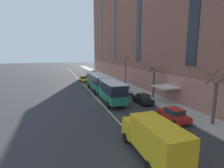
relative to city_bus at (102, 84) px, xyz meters
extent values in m
plane|color=#303033|center=(-1.01, -3.27, -2.06)|extent=(260.00, 260.00, 0.00)
cube|color=#ADA89E|center=(7.84, -0.27, -1.98)|extent=(4.05, 160.00, 0.15)
cube|color=#A56A58|center=(9.80, -3.27, 0.14)|extent=(0.14, 110.00, 4.40)
cube|color=silver|center=(8.27, -8.21, 0.54)|extent=(3.20, 3.40, 0.24)
cube|color=#1E232B|center=(9.82, 21.48, 17.86)|extent=(0.10, 2.00, 27.52)
cube|color=#1E232B|center=(9.82, 37.98, 17.86)|extent=(0.10, 2.00, 27.52)
cube|color=#1E704C|center=(0.05, 4.13, -0.81)|extent=(2.65, 11.23, 1.26)
cube|color=black|center=(0.05, 4.13, 0.59)|extent=(2.67, 11.23, 1.54)
cube|color=white|center=(0.05, 4.13, 1.42)|extent=(2.68, 11.23, 0.12)
cube|color=#19232D|center=(0.12, 9.77, 0.44)|extent=(2.32, 0.11, 1.15)
cube|color=orange|center=(0.12, 9.78, 1.18)|extent=(1.77, 0.08, 0.28)
cube|color=black|center=(0.12, 9.79, -1.34)|extent=(2.47, 0.15, 0.24)
cube|color=white|center=(-0.77, 9.80, -1.09)|extent=(0.28, 0.06, 0.18)
cube|color=white|center=(1.00, 9.78, -1.09)|extent=(0.28, 0.06, 0.18)
cylinder|color=#595651|center=(-0.02, -1.97, -0.04)|extent=(2.41, 1.03, 2.40)
cube|color=#1E704C|center=(-0.07, -6.15, -0.81)|extent=(2.61, 7.39, 1.26)
cube|color=black|center=(-0.07, -6.15, 0.59)|extent=(2.62, 7.39, 1.54)
cube|color=white|center=(-0.07, -6.15, 1.42)|extent=(2.63, 7.39, 0.12)
cylinder|color=black|center=(-1.17, 8.07, -1.56)|extent=(0.31, 1.00, 1.00)
cylinder|color=black|center=(1.36, 8.04, -1.56)|extent=(0.31, 1.00, 1.00)
cylinder|color=black|center=(-1.25, 0.79, -1.56)|extent=(0.31, 1.00, 1.00)
cylinder|color=black|center=(1.27, 0.76, -1.56)|extent=(0.31, 1.00, 1.00)
cylinder|color=black|center=(-1.36, -8.16, -1.56)|extent=(0.31, 1.00, 1.00)
cylinder|color=black|center=(1.16, -8.19, -1.56)|extent=(0.31, 1.00, 1.00)
cube|color=black|center=(4.59, -7.60, -1.42)|extent=(1.83, 4.27, 0.64)
cube|color=#232D38|center=(4.60, -7.81, -0.82)|extent=(1.55, 1.94, 0.56)
cube|color=black|center=(4.60, -7.81, -0.52)|extent=(1.52, 1.86, 0.04)
cylinder|color=black|center=(3.72, -6.31, -1.74)|extent=(0.24, 0.65, 0.64)
cylinder|color=black|center=(5.39, -6.26, -1.74)|extent=(0.24, 0.65, 0.64)
cylinder|color=black|center=(3.80, -8.93, -1.74)|extent=(0.24, 0.65, 0.64)
cylinder|color=black|center=(5.46, -8.88, -1.74)|extent=(0.24, 0.65, 0.64)
cube|color=#B21E19|center=(4.49, 8.53, -1.42)|extent=(1.97, 4.83, 0.64)
cube|color=#232D38|center=(4.49, 8.29, -0.82)|extent=(1.67, 2.20, 0.56)
cube|color=#B21E19|center=(4.49, 8.29, -0.52)|extent=(1.63, 2.10, 0.04)
cylinder|color=black|center=(3.65, 10.03, -1.74)|extent=(0.24, 0.65, 0.64)
cylinder|color=black|center=(5.43, 9.98, -1.74)|extent=(0.24, 0.65, 0.64)
cylinder|color=black|center=(3.55, 7.07, -1.74)|extent=(0.24, 0.65, 0.64)
cylinder|color=black|center=(5.34, 7.02, -1.74)|extent=(0.24, 0.65, 0.64)
cube|color=#B21E19|center=(4.57, -15.18, -1.42)|extent=(1.83, 4.33, 0.64)
cube|color=#232D38|center=(4.58, -15.39, -0.82)|extent=(1.58, 1.96, 0.56)
cube|color=#B21E19|center=(4.58, -15.39, -0.52)|extent=(1.55, 1.87, 0.04)
cylinder|color=black|center=(3.69, -13.86, -1.74)|extent=(0.23, 0.64, 0.64)
cylinder|color=black|center=(5.42, -13.83, -1.74)|extent=(0.23, 0.64, 0.64)
cylinder|color=black|center=(3.73, -16.53, -1.74)|extent=(0.23, 0.64, 0.64)
cylinder|color=black|center=(5.46, -16.50, -1.74)|extent=(0.23, 0.64, 0.64)
cube|color=#23603D|center=(4.53, 30.69, -1.42)|extent=(1.74, 4.38, 0.64)
cube|color=#232D38|center=(4.53, 30.48, -0.82)|extent=(1.52, 1.97, 0.56)
cube|color=#23603D|center=(4.53, 30.48, -0.52)|extent=(1.48, 1.89, 0.04)
cylinder|color=black|center=(3.68, 32.04, -1.74)|extent=(0.22, 0.64, 0.64)
cylinder|color=black|center=(5.36, 32.05, -1.74)|extent=(0.22, 0.64, 0.64)
cylinder|color=black|center=(3.69, 29.34, -1.74)|extent=(0.22, 0.64, 0.64)
cylinder|color=black|center=(5.37, 29.35, -1.74)|extent=(0.22, 0.64, 0.64)
cube|color=#23603D|center=(4.51, 15.81, -1.42)|extent=(1.89, 4.70, 0.64)
cube|color=#232D38|center=(4.51, 15.58, -0.82)|extent=(1.62, 2.13, 0.56)
cube|color=#23603D|center=(4.51, 15.58, -0.52)|extent=(1.58, 2.04, 0.04)
cylinder|color=black|center=(3.67, 17.28, -1.74)|extent=(0.23, 0.64, 0.64)
cylinder|color=black|center=(5.42, 17.24, -1.74)|extent=(0.23, 0.64, 0.64)
cylinder|color=black|center=(3.61, 14.39, -1.74)|extent=(0.23, 0.64, 0.64)
cylinder|color=black|center=(5.36, 14.35, -1.74)|extent=(0.23, 0.64, 0.64)
cube|color=silver|center=(4.53, 0.40, -1.42)|extent=(1.85, 4.36, 0.64)
cube|color=#232D38|center=(4.52, 0.18, -0.82)|extent=(1.59, 1.98, 0.56)
cube|color=silver|center=(4.52, 0.18, -0.52)|extent=(1.55, 1.89, 0.04)
cylinder|color=black|center=(3.70, 1.75, -1.74)|extent=(0.24, 0.65, 0.64)
cylinder|color=black|center=(5.42, 1.71, -1.74)|extent=(0.24, 0.65, 0.64)
cylinder|color=black|center=(3.64, -0.92, -1.74)|extent=(0.24, 0.65, 0.64)
cylinder|color=black|center=(5.35, -0.96, -1.74)|extent=(0.24, 0.65, 0.64)
cube|color=gold|center=(-1.77, -21.81, -0.18)|extent=(2.27, 5.21, 2.37)
cube|color=gold|center=(-1.72, -18.17, -0.81)|extent=(2.11, 1.73, 1.60)
cube|color=#1E2833|center=(-1.71, -17.29, -0.56)|extent=(1.87, 0.11, 0.80)
cylinder|color=black|center=(-2.77, -18.15, -1.64)|extent=(0.27, 0.84, 0.84)
cylinder|color=black|center=(-0.68, -18.18, -1.64)|extent=(0.27, 0.84, 0.84)
cylinder|color=black|center=(-2.83, -22.50, -1.64)|extent=(0.27, 0.84, 0.84)
cylinder|color=black|center=(-0.74, -22.53, -1.64)|extent=(0.27, 0.84, 0.84)
cube|color=yellow|center=(-1.03, 17.69, -1.42)|extent=(1.81, 4.42, 0.64)
cube|color=#232D38|center=(-1.03, 17.47, -0.82)|extent=(1.56, 2.00, 0.56)
cube|color=yellow|center=(-1.03, 17.47, -0.52)|extent=(1.53, 1.91, 0.04)
cylinder|color=black|center=(-1.90, 19.04, -1.74)|extent=(0.23, 0.64, 0.64)
cylinder|color=black|center=(-0.19, 19.06, -1.74)|extent=(0.23, 0.64, 0.64)
cylinder|color=black|center=(-1.87, 16.31, -1.74)|extent=(0.23, 0.64, 0.64)
cylinder|color=black|center=(-0.15, 16.34, -1.74)|extent=(0.23, 0.64, 0.64)
cylinder|color=brown|center=(7.86, -17.73, 0.37)|extent=(0.34, 0.34, 4.55)
cylinder|color=brown|center=(8.71, -17.69, 3.06)|extent=(0.23, 1.79, 1.37)
cylinder|color=brown|center=(7.96, -17.00, 3.26)|extent=(1.57, 0.37, 1.73)
cylinder|color=brown|center=(7.30, -17.64, 3.10)|extent=(0.34, 1.26, 1.42)
cylinder|color=brown|center=(7.86, -5.33, 0.45)|extent=(0.35, 0.35, 4.72)
cylinder|color=brown|center=(8.63, -5.53, 3.07)|extent=(0.57, 1.66, 1.05)
cylinder|color=brown|center=(7.85, -4.58, 3.07)|extent=(1.59, 0.18, 1.05)
cylinder|color=brown|center=(7.16, -5.24, 3.17)|extent=(0.35, 1.51, 1.24)
cylinder|color=brown|center=(7.62, -6.18, 3.07)|extent=(1.81, 0.66, 1.04)
cylinder|color=#2D2D30|center=(6.42, 4.11, 1.58)|extent=(0.16, 0.16, 6.98)
cylinder|color=#2D2D30|center=(6.42, 3.56, 4.97)|extent=(0.10, 1.10, 0.10)
cube|color=#3D3D3F|center=(6.42, 3.01, 4.92)|extent=(0.36, 0.60, 0.20)
cube|color=#E0D66B|center=(-1.70, -0.27, -2.06)|extent=(0.16, 140.00, 0.01)
camera|label=1|loc=(-8.40, -31.65, 5.81)|focal=28.00mm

